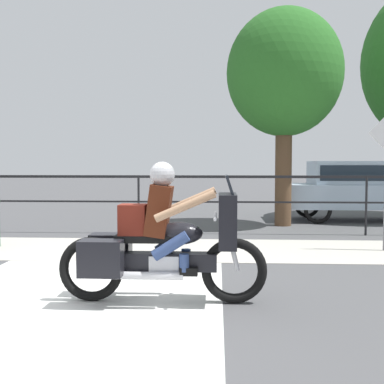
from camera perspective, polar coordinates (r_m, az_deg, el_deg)
ground_plane at (r=5.96m, az=-15.00°, el=-12.32°), size 120.00×120.00×0.00m
sidewalk_band at (r=9.17m, az=-8.36°, el=-6.67°), size 44.00×2.40×0.01m
crosswalk_band at (r=5.74m, az=-14.43°, el=-12.89°), size 3.48×6.00×0.01m
fence_railing at (r=11.00m, az=-6.36°, el=0.48°), size 36.00×0.05×1.33m
motorcycle at (r=5.55m, az=-3.78°, el=-5.86°), size 2.41×0.76×1.62m
parked_car at (r=14.17m, az=18.97°, el=0.60°), size 4.28×1.68×1.67m
tree_behind_sign at (r=12.77m, az=10.90°, el=13.54°), size 2.93×2.93×5.52m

